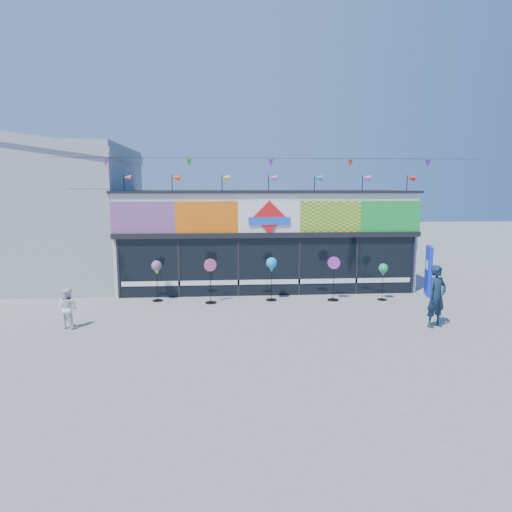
{
  "coord_description": "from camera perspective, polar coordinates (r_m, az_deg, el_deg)",
  "views": [
    {
      "loc": [
        -1.8,
        -14.1,
        4.26
      ],
      "look_at": [
        -0.61,
        2.0,
        1.8
      ],
      "focal_mm": 32.0,
      "sensor_mm": 36.0,
      "label": 1
    }
  ],
  "objects": [
    {
      "name": "spinner_2",
      "position": [
        17.07,
        1.95,
        -1.26
      ],
      "size": [
        0.42,
        0.42,
        1.65
      ],
      "color": "black",
      "rests_on": "ground"
    },
    {
      "name": "spinner_1",
      "position": [
        16.82,
        -5.71,
        -2.98
      ],
      "size": [
        0.45,
        0.42,
        1.66
      ],
      "color": "black",
      "rests_on": "ground"
    },
    {
      "name": "kite_shop",
      "position": [
        20.24,
        0.91,
        2.39
      ],
      "size": [
        16.0,
        5.7,
        5.31
      ],
      "color": "silver",
      "rests_on": "ground"
    },
    {
      "name": "ground",
      "position": [
        14.84,
        2.96,
        -8.02
      ],
      "size": [
        80.0,
        80.0,
        0.0
      ],
      "primitive_type": "plane",
      "color": "slate",
      "rests_on": "ground"
    },
    {
      "name": "spinner_3",
      "position": [
        17.39,
        9.67,
        -2.65
      ],
      "size": [
        0.45,
        0.43,
        1.67
      ],
      "color": "black",
      "rests_on": "ground"
    },
    {
      "name": "spinner_0",
      "position": [
        17.37,
        -12.31,
        -1.56
      ],
      "size": [
        0.39,
        0.39,
        1.54
      ],
      "color": "black",
      "rests_on": "ground"
    },
    {
      "name": "blue_sign",
      "position": [
        19.22,
        20.75,
        -1.73
      ],
      "size": [
        0.42,
        0.98,
        1.95
      ],
      "rotation": [
        0.0,
        0.0,
        -0.29
      ],
      "color": "#0E29D8",
      "rests_on": "ground"
    },
    {
      "name": "child",
      "position": [
        15.0,
        -22.46,
        -6.03
      ],
      "size": [
        0.69,
        0.55,
        1.25
      ],
      "primitive_type": "imported",
      "rotation": [
        0.0,
        0.0,
        2.75
      ],
      "color": "white",
      "rests_on": "ground"
    },
    {
      "name": "neighbour_building",
      "position": [
        22.66,
        -25.53,
        5.16
      ],
      "size": [
        8.18,
        7.2,
        6.87
      ],
      "color": "#929597",
      "rests_on": "ground"
    },
    {
      "name": "spinner_4",
      "position": [
        17.81,
        15.62,
        -1.8
      ],
      "size": [
        0.36,
        0.36,
        1.4
      ],
      "color": "black",
      "rests_on": "ground"
    },
    {
      "name": "adult_man",
      "position": [
        14.96,
        21.65,
        -4.71
      ],
      "size": [
        0.82,
        0.7,
        1.91
      ],
      "primitive_type": "imported",
      "rotation": [
        0.0,
        0.0,
        0.42
      ],
      "color": "#112337",
      "rests_on": "ground"
    }
  ]
}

